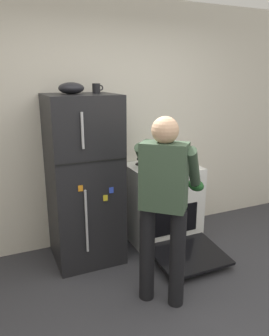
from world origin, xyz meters
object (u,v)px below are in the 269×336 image
Objects in this scene: mixing_bowl at (71,88)px; stove_range at (163,204)px; person_cook at (164,196)px; refrigerator at (84,180)px; red_pot at (152,162)px; coffee_mug at (97,88)px.

stove_range is at bearing -1.03° from mixing_bowl.
person_cook is 1.35m from mixing_bowl.
red_pot is at bearing -3.75° from refrigerator.
person_cook is (0.41, -0.96, 0.09)m from refrigerator.
mixing_bowl reaches higher than red_pot.
mixing_bowl is (-0.49, 0.96, 0.82)m from person_cook.
coffee_mug is (0.18, 0.05, 0.91)m from refrigerator.
stove_range is 1.18m from person_cook.
coffee_mug is at bearing 15.40° from refrigerator.
person_cook is 1.32m from coffee_mug.
person_cook is 0.97m from red_pot.
refrigerator is 1.08× the size of person_cook.
refrigerator is 1.41× the size of stove_range.
mixing_bowl is at bearing -169.22° from coffee_mug.
red_pot is at bearing -168.66° from stove_range.
stove_range is at bearing 11.34° from red_pot.
coffee_mug is (-0.58, 0.10, 0.79)m from red_pot.
mixing_bowl is at bearing 176.59° from red_pot.
stove_range is at bearing -1.10° from refrigerator.
coffee_mug reaches higher than refrigerator.
mixing_bowl is at bearing 179.78° from refrigerator.
person_cook is 6.63× the size of mixing_bowl.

